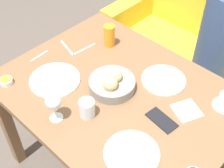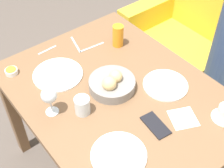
# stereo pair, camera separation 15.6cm
# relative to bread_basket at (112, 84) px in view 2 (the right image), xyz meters

# --- Properties ---
(dining_table) EXTENTS (1.21, 0.92, 0.78)m
(dining_table) POSITION_rel_bread_basket_xyz_m (0.04, 0.01, -0.15)
(dining_table) COLOR brown
(dining_table) RESTS_ON ground_plane
(bread_basket) EXTENTS (0.24, 0.24, 0.11)m
(bread_basket) POSITION_rel_bread_basket_xyz_m (0.00, 0.00, 0.00)
(bread_basket) COLOR gray
(bread_basket) RESTS_ON dining_table
(plate_near_left) EXTENTS (0.27, 0.27, 0.01)m
(plate_near_left) POSITION_rel_bread_basket_xyz_m (-0.26, -0.17, -0.03)
(plate_near_left) COLOR white
(plate_near_left) RESTS_ON dining_table
(plate_near_right) EXTENTS (0.24, 0.24, 0.01)m
(plate_near_right) POSITION_rel_bread_basket_xyz_m (0.33, -0.23, -0.03)
(plate_near_right) COLOR white
(plate_near_right) RESTS_ON dining_table
(plate_far_center) EXTENTS (0.23, 0.23, 0.01)m
(plate_far_center) POSITION_rel_bread_basket_xyz_m (0.16, 0.23, -0.03)
(plate_far_center) COLOR white
(plate_far_center) RESTS_ON dining_table
(juice_glass) EXTENTS (0.07, 0.07, 0.13)m
(juice_glass) POSITION_rel_bread_basket_xyz_m (-0.27, 0.26, 0.03)
(juice_glass) COLOR orange
(juice_glass) RESTS_ON dining_table
(water_tumbler) EXTENTS (0.08, 0.08, 0.09)m
(water_tumbler) POSITION_rel_bread_basket_xyz_m (0.03, -0.21, 0.01)
(water_tumbler) COLOR silver
(water_tumbler) RESTS_ON dining_table
(wine_glass) EXTENTS (0.08, 0.08, 0.16)m
(wine_glass) POSITION_rel_bread_basket_xyz_m (-0.05, -0.32, 0.08)
(wine_glass) COLOR silver
(wine_glass) RESTS_ON dining_table
(jam_bowl_honey) EXTENTS (0.07, 0.07, 0.03)m
(jam_bowl_honey) POSITION_rel_bread_basket_xyz_m (-0.43, -0.36, -0.02)
(jam_bowl_honey) COLOR white
(jam_bowl_honey) RESTS_ON dining_table
(fork_silver) EXTENTS (0.03, 0.16, 0.00)m
(fork_silver) POSITION_rel_bread_basket_xyz_m (-0.34, 0.12, -0.04)
(fork_silver) COLOR #B7B7BC
(fork_silver) RESTS_ON dining_table
(knife_silver) EXTENTS (0.16, 0.05, 0.00)m
(knife_silver) POSITION_rel_bread_basket_xyz_m (-0.43, 0.06, -0.04)
(knife_silver) COLOR #B7B7BC
(knife_silver) RESTS_ON dining_table
(spoon_coffee) EXTENTS (0.02, 0.12, 0.00)m
(spoon_coffee) POSITION_rel_bread_basket_xyz_m (-0.49, -0.10, -0.04)
(spoon_coffee) COLOR #B7B7BC
(spoon_coffee) RESTS_ON dining_table
(napkin) EXTENTS (0.16, 0.16, 0.00)m
(napkin) POSITION_rel_bread_basket_xyz_m (0.36, 0.14, -0.03)
(napkin) COLOR silver
(napkin) RESTS_ON dining_table
(cell_phone) EXTENTS (0.16, 0.09, 0.01)m
(cell_phone) POSITION_rel_bread_basket_xyz_m (0.31, 0.00, -0.03)
(cell_phone) COLOR black
(cell_phone) RESTS_ON dining_table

